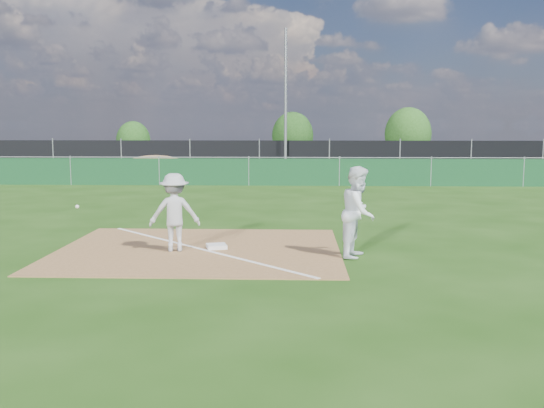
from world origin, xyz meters
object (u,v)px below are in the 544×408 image
(car_right, at_px, (337,157))
(tree_right, at_px, (408,134))
(runner, at_px, (359,212))
(car_mid, at_px, (275,156))
(play_at_first, at_px, (174,212))
(tree_left, at_px, (133,141))
(light_pole, at_px, (286,101))
(first_base, at_px, (217,246))
(tree_mid, at_px, (293,136))
(car_left, at_px, (163,156))

(car_right, bearing_deg, tree_right, -43.87)
(runner, xyz_separation_m, car_mid, (-2.55, 26.65, -0.22))
(play_at_first, distance_m, tree_left, 34.02)
(runner, xyz_separation_m, tree_left, (-13.41, 33.01, 0.61))
(car_mid, distance_m, tree_right, 11.08)
(light_pole, relative_size, play_at_first, 3.07)
(first_base, height_order, runner, runner)
(car_mid, height_order, tree_right, tree_right)
(first_base, bearing_deg, tree_left, 107.89)
(play_at_first, distance_m, car_mid, 26.31)
(tree_mid, bearing_deg, car_mid, -98.77)
(play_at_first, bearing_deg, car_left, 102.90)
(play_at_first, height_order, car_left, play_at_first)
(light_pole, height_order, first_base, light_pole)
(car_mid, xyz_separation_m, tree_right, (9.42, 5.67, 1.34))
(play_at_first, xyz_separation_m, tree_right, (10.69, 31.95, 1.20))
(car_left, bearing_deg, car_right, -75.76)
(car_left, bearing_deg, first_base, -153.30)
(play_at_first, xyz_separation_m, tree_left, (-9.60, 32.63, 0.69))
(car_right, height_order, tree_mid, tree_mid)
(tree_left, bearing_deg, car_right, -22.44)
(tree_mid, bearing_deg, runner, -87.48)
(play_at_first, height_order, car_mid, play_at_first)
(car_right, bearing_deg, tree_mid, 24.67)
(play_at_first, bearing_deg, light_pole, 84.83)
(light_pole, distance_m, car_right, 6.55)
(light_pole, height_order, car_mid, light_pole)
(car_right, bearing_deg, play_at_first, 170.27)
(tree_left, bearing_deg, runner, -67.89)
(car_mid, xyz_separation_m, tree_mid, (1.07, 6.92, 1.19))
(play_at_first, height_order, tree_left, tree_left)
(first_base, bearing_deg, car_mid, 89.06)
(runner, bearing_deg, tree_left, 40.14)
(play_at_first, relative_size, car_mid, 0.62)
(tree_left, bearing_deg, tree_mid, 2.70)
(first_base, bearing_deg, play_at_first, -161.62)
(play_at_first, height_order, car_right, play_at_first)
(car_left, distance_m, tree_mid, 11.01)
(play_at_first, distance_m, tree_mid, 33.29)
(runner, distance_m, tree_left, 35.63)
(tree_left, bearing_deg, first_base, -72.11)
(runner, bearing_deg, tree_mid, 20.55)
(car_left, bearing_deg, runner, -147.79)
(car_right, distance_m, tree_mid, 7.38)
(first_base, xyz_separation_m, car_mid, (0.42, 26.00, 0.63))
(tree_mid, relative_size, tree_right, 0.93)
(first_base, distance_m, tree_mid, 33.00)
(light_pole, bearing_deg, car_right, 55.04)
(first_base, relative_size, tree_left, 0.14)
(tree_mid, bearing_deg, light_pole, -91.78)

